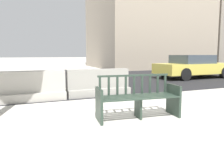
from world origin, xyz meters
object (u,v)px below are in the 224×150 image
(street_bench, at_px, (138,99))
(jersey_barrier_left, at_px, (29,89))
(jersey_barrier_centre, at_px, (98,85))
(car_sedan_mid, at_px, (194,66))

(street_bench, distance_m, jersey_barrier_left, 3.28)
(jersey_barrier_centre, height_order, car_sedan_mid, car_sedan_mid)
(street_bench, height_order, jersey_barrier_centre, street_bench)
(street_bench, xyz_separation_m, jersey_barrier_left, (-2.14, 2.49, -0.06))
(street_bench, xyz_separation_m, car_sedan_mid, (6.36, 5.22, 0.25))
(jersey_barrier_centre, relative_size, car_sedan_mid, 0.44)
(jersey_barrier_left, bearing_deg, street_bench, -49.34)
(jersey_barrier_left, relative_size, car_sedan_mid, 0.44)
(street_bench, relative_size, jersey_barrier_left, 0.86)
(jersey_barrier_centre, distance_m, jersey_barrier_left, 2.07)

